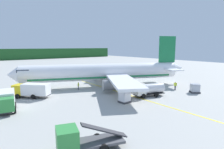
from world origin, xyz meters
TOP-DOWN VIEW (x-y plane):
  - airliner_foreground at (29.01, 22.67)m, footprint 39.74×33.42m
  - service_truck_fuel at (7.52, 17.57)m, footprint 3.30×6.57m
  - service_truck_baggage at (12.41, 22.70)m, footprint 6.24×6.16m
  - service_truck_catering at (30.24, 10.33)m, footprint 6.33×3.57m
  - service_truck_pushback at (10.80, 0.79)m, footprint 6.66×3.81m
  - cargo_container_near at (24.04, 9.95)m, footprint 1.78×1.78m
  - cargo_container_mid at (39.99, 6.54)m, footprint 2.45×2.45m
  - crew_marshaller at (22.34, 23.46)m, footprint 0.46×0.52m
  - crew_loader_left at (39.20, 10.63)m, footprint 0.45×0.52m
  - crew_loader_right at (29.91, 16.62)m, footprint 0.45×0.53m
  - apron_guide_line at (28.01, 17.89)m, footprint 0.30×60.00m

SIDE VIEW (x-z plane):
  - apron_guide_line at x=28.01m, z-range 0.00..0.01m
  - cargo_container_near at x=24.04m, z-range -0.05..1.87m
  - cargo_container_mid at x=39.99m, z-range -0.06..1.90m
  - crew_loader_right at x=29.91m, z-range 0.14..1.76m
  - crew_marshaller at x=22.34m, z-range 0.14..1.78m
  - crew_loader_left at x=39.20m, z-range 0.16..1.91m
  - service_truck_pushback at x=10.80m, z-range -0.14..2.49m
  - service_truck_catering at x=30.24m, z-range 0.20..2.60m
  - service_truck_baggage at x=12.41m, z-range 0.18..2.81m
  - service_truck_fuel at x=7.52m, z-range 0.17..2.90m
  - airliner_foreground at x=29.01m, z-range -2.56..9.34m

